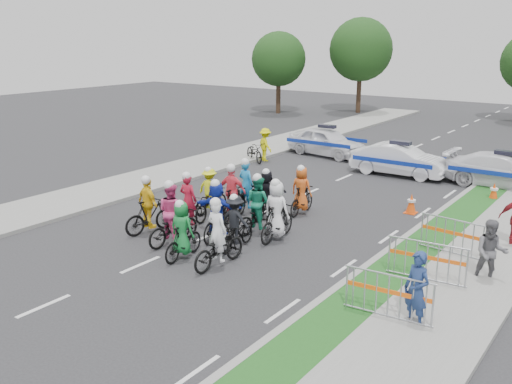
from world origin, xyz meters
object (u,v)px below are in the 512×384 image
Objects in this scene: rider_1 at (183,236)px; parked_bike at (255,152)px; rider_0 at (218,244)px; tree_0 at (279,59)px; rider_11 at (267,197)px; police_car_0 at (327,142)px; rider_6 at (189,210)px; cone_1 at (494,192)px; rider_3 at (149,211)px; rider_7 at (277,216)px; tree_3 at (361,50)px; rider_9 at (233,199)px; rider_10 at (210,195)px; rider_13 at (302,195)px; spectator_1 at (491,252)px; rider_4 at (236,227)px; police_car_2 at (504,171)px; rider_2 at (172,220)px; spectator_0 at (417,290)px; police_car_1 at (399,160)px; barrier_1 at (426,263)px; barrier_2 at (454,239)px; rider_8 at (259,211)px; cone_0 at (411,204)px; marshal_hiviz at (265,145)px; barrier_0 at (388,298)px; rider_12 at (247,194)px; rider_5 at (217,214)px.

rider_1 is 0.93× the size of parked_bike.
rider_0 is 0.31× the size of tree_0.
rider_11 reaches higher than police_car_0.
rider_6 is 2.77× the size of cone_1.
rider_7 reaches higher than rider_3.
rider_11 is at bearing -70.12° from rider_0.
rider_1 is 32.71m from tree_3.
rider_9 is at bearing -105.94° from rider_3.
rider_10 is 3.17m from rider_13.
rider_6 reaches higher than spectator_1.
police_car_2 is at bearing -115.69° from rider_4.
rider_7 is (3.59, 1.78, 0.03)m from rider_3.
rider_2 is 8.75m from spectator_1.
rider_1 is 1.26m from rider_2.
spectator_0 reaches higher than cone_1.
rider_4 is (1.78, 0.76, -0.07)m from rider_2.
rider_7 is (2.33, 2.06, 0.02)m from rider_2.
rider_7 is 1.05× the size of parked_bike.
tree_3 reaches higher than parked_bike.
police_car_1 is at bearing -102.99° from police_car_0.
rider_3 is at bearing -171.29° from barrier_1.
barrier_2 reaches higher than parked_bike.
rider_2 is at bearing 18.90° from rider_4.
rider_8 reaches higher than spectator_1.
rider_1 is at bearing -115.07° from cone_0.
police_car_0 is 17.88m from spectator_0.
marshal_hiviz is at bearing 156.65° from police_car_0.
rider_10 is at bearing 141.61° from marshal_hiviz.
rider_6 is 1.17× the size of rider_10.
rider_7 is (0.14, 2.61, 0.11)m from rider_0.
rider_13 is at bearing -131.82° from cone_1.
rider_1 is 1.00× the size of rider_11.
rider_0 is 5.31m from rider_13.
tree_0 is at bearing 127.37° from barrier_0.
barrier_1 is at bearing 145.80° from rider_13.
barrier_1 is (7.21, -2.26, -0.08)m from rider_12.
rider_1 is 0.88× the size of rider_9.
police_car_1 is 2.27× the size of parked_bike.
rider_2 is at bearing -11.78° from rider_0.
rider_0 is at bearing 84.54° from rider_7.
rider_9 is 29.09m from tree_3.
rider_1 is 0.87× the size of rider_2.
rider_9 reaches higher than rider_5.
rider_13 is at bearing -146.46° from rider_10.
rider_13 is 1.06× the size of spectator_1.
police_car_0 is 3.98m from parked_bike.
rider_4 is 0.40× the size of police_car_1.
parked_bike is (-13.05, 8.16, -0.35)m from spectator_1.
rider_3 is 9.06m from barrier_2.
rider_7 is 2.38m from rider_9.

